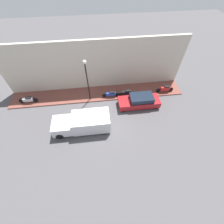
# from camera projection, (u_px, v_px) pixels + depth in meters

# --- Properties ---
(ground_plane) EXTENTS (60.00, 60.00, 0.00)m
(ground_plane) POSITION_uv_depth(u_px,v_px,m) (101.00, 126.00, 14.71)
(ground_plane) COLOR #514F51
(sidewalk) EXTENTS (2.43, 19.49, 0.12)m
(sidewalk) POSITION_uv_depth(u_px,v_px,m) (98.00, 94.00, 17.50)
(sidewalk) COLOR brown
(sidewalk) RESTS_ON ground_plane
(building_facade) EXTENTS (0.30, 19.49, 5.76)m
(building_facade) POSITION_uv_depth(u_px,v_px,m) (95.00, 66.00, 16.16)
(building_facade) COLOR beige
(building_facade) RESTS_ON ground_plane
(parked_car) EXTENTS (1.64, 4.36, 1.37)m
(parked_car) POSITION_uv_depth(u_px,v_px,m) (139.00, 101.00, 15.93)
(parked_car) COLOR maroon
(parked_car) RESTS_ON ground_plane
(delivery_van) EXTENTS (1.96, 5.25, 1.72)m
(delivery_van) POSITION_uv_depth(u_px,v_px,m) (83.00, 123.00, 13.89)
(delivery_van) COLOR silver
(delivery_van) RESTS_ON ground_plane
(scooter_silver) EXTENTS (0.30, 1.96, 0.76)m
(scooter_silver) POSITION_uv_depth(u_px,v_px,m) (28.00, 100.00, 16.23)
(scooter_silver) COLOR #B7B7BF
(scooter_silver) RESTS_ON sidewalk
(motorcycle_red) EXTENTS (0.30, 2.04, 0.83)m
(motorcycle_red) POSITION_uv_depth(u_px,v_px,m) (165.00, 89.00, 17.29)
(motorcycle_red) COLOR #B21E1E
(motorcycle_red) RESTS_ON sidewalk
(motorcycle_blue) EXTENTS (0.30, 2.01, 0.70)m
(motorcycle_blue) POSITION_uv_depth(u_px,v_px,m) (111.00, 94.00, 16.83)
(motorcycle_blue) COLOR navy
(motorcycle_blue) RESTS_ON sidewalk
(motorcycle_black) EXTENTS (0.30, 2.08, 0.79)m
(motorcycle_black) POSITION_uv_depth(u_px,v_px,m) (127.00, 93.00, 16.88)
(motorcycle_black) COLOR black
(motorcycle_black) RESTS_ON sidewalk
(streetlamp) EXTENTS (0.37, 0.37, 4.86)m
(streetlamp) POSITION_uv_depth(u_px,v_px,m) (86.00, 75.00, 14.32)
(streetlamp) COLOR black
(streetlamp) RESTS_ON sidewalk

